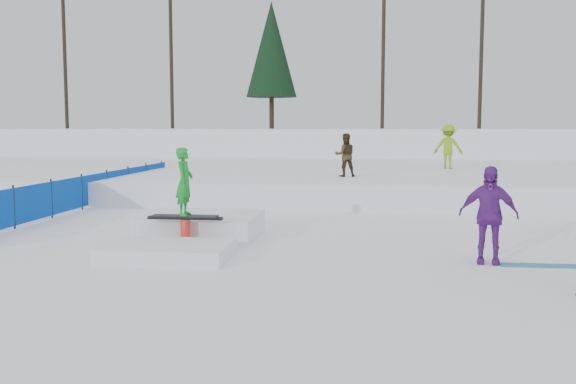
# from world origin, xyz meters

# --- Properties ---
(ground) EXTENTS (120.00, 120.00, 0.00)m
(ground) POSITION_xyz_m (0.00, 0.00, 0.00)
(ground) COLOR white
(snow_berm) EXTENTS (60.00, 14.00, 2.40)m
(snow_berm) POSITION_xyz_m (0.00, 30.00, 1.20)
(snow_berm) COLOR white
(snow_berm) RESTS_ON ground
(snow_midrise) EXTENTS (50.00, 18.00, 0.80)m
(snow_midrise) POSITION_xyz_m (0.00, 16.00, 0.40)
(snow_midrise) COLOR white
(snow_midrise) RESTS_ON ground
(safety_fence) EXTENTS (0.05, 16.00, 1.10)m
(safety_fence) POSITION_xyz_m (-6.50, 6.60, 0.55)
(safety_fence) COLOR #053CA6
(safety_fence) RESTS_ON ground
(treeline) EXTENTS (40.24, 4.22, 10.50)m
(treeline) POSITION_xyz_m (6.18, 28.28, 7.45)
(treeline) COLOR black
(treeline) RESTS_ON snow_berm
(walker_olive) EXTENTS (0.84, 0.71, 1.51)m
(walker_olive) POSITION_xyz_m (1.42, 10.40, 1.55)
(walker_olive) COLOR #362915
(walker_olive) RESTS_ON snow_midrise
(walker_ygreen) EXTENTS (1.28, 0.88, 1.82)m
(walker_ygreen) POSITION_xyz_m (5.47, 15.14, 1.71)
(walker_ygreen) COLOR #7DA814
(walker_ygreen) RESTS_ON snow_midrise
(spectator_purple) EXTENTS (1.13, 0.62, 1.83)m
(spectator_purple) POSITION_xyz_m (4.50, 0.15, 0.91)
(spectator_purple) COLOR #65228D
(spectator_purple) RESTS_ON ground
(loose_board_teal) EXTENTS (1.40, 0.30, 0.03)m
(loose_board_teal) POSITION_xyz_m (5.41, -0.01, 0.01)
(loose_board_teal) COLOR teal
(loose_board_teal) RESTS_ON ground
(jib_rail_feature) EXTENTS (2.60, 4.40, 2.11)m
(jib_rail_feature) POSITION_xyz_m (-1.55, 1.51, 0.30)
(jib_rail_feature) COLOR white
(jib_rail_feature) RESTS_ON ground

